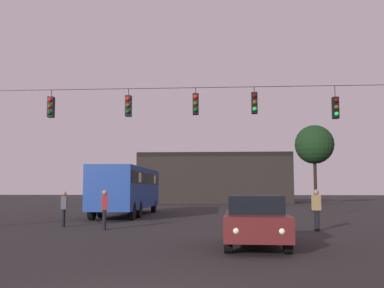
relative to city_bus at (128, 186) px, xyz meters
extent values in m
plane|color=black|center=(4.74, 2.56, -1.87)|extent=(168.00, 168.00, 0.00)
cylinder|color=black|center=(4.74, -8.74, 4.40)|extent=(18.55, 0.02, 0.02)
cylinder|color=black|center=(-1.78, -8.74, 4.23)|extent=(0.03, 0.03, 0.32)
cube|color=black|center=(-1.78, -8.74, 3.59)|extent=(0.26, 0.32, 0.95)
sphere|color=red|center=(-1.78, -8.92, 3.89)|extent=(0.20, 0.20, 0.20)
sphere|color=#5B3D0C|center=(-1.78, -8.92, 3.59)|extent=(0.20, 0.20, 0.20)
sphere|color=#0C4219|center=(-1.78, -8.92, 3.29)|extent=(0.20, 0.20, 0.20)
cylinder|color=black|center=(1.83, -8.74, 4.23)|extent=(0.03, 0.03, 0.32)
cube|color=black|center=(1.83, -8.74, 3.60)|extent=(0.26, 0.32, 0.95)
sphere|color=red|center=(1.83, -8.92, 3.90)|extent=(0.20, 0.20, 0.20)
sphere|color=#5B3D0C|center=(1.83, -8.92, 3.60)|extent=(0.20, 0.20, 0.20)
sphere|color=#0C4219|center=(1.83, -8.92, 3.30)|extent=(0.20, 0.20, 0.20)
cylinder|color=black|center=(4.90, -8.74, 4.25)|extent=(0.03, 0.03, 0.27)
cube|color=black|center=(4.90, -8.74, 3.65)|extent=(0.26, 0.32, 0.95)
sphere|color=red|center=(4.90, -8.92, 3.95)|extent=(0.20, 0.20, 0.20)
sphere|color=#5B3D0C|center=(4.90, -8.92, 3.65)|extent=(0.20, 0.20, 0.20)
sphere|color=#0C4219|center=(4.90, -8.92, 3.35)|extent=(0.20, 0.20, 0.20)
cylinder|color=black|center=(7.53, -8.74, 4.26)|extent=(0.03, 0.03, 0.25)
cube|color=black|center=(7.53, -8.74, 3.66)|extent=(0.26, 0.32, 0.95)
sphere|color=#510A0A|center=(7.53, -8.92, 3.96)|extent=(0.20, 0.20, 0.20)
sphere|color=#5B3D0C|center=(7.53, -8.92, 3.66)|extent=(0.20, 0.20, 0.20)
sphere|color=#1EE04C|center=(7.53, -8.92, 3.36)|extent=(0.20, 0.20, 0.20)
cylinder|color=black|center=(11.07, -8.74, 4.13)|extent=(0.03, 0.03, 0.51)
cube|color=black|center=(11.07, -8.74, 3.40)|extent=(0.26, 0.32, 0.95)
sphere|color=#510A0A|center=(11.07, -8.92, 3.70)|extent=(0.20, 0.20, 0.20)
sphere|color=#5B3D0C|center=(11.07, -8.92, 3.40)|extent=(0.20, 0.20, 0.20)
sphere|color=#1EE04C|center=(11.07, -8.92, 3.10)|extent=(0.20, 0.20, 0.20)
cube|color=navy|center=(0.00, 0.01, -0.12)|extent=(2.58, 11.02, 2.50)
cube|color=black|center=(0.00, 0.01, 0.49)|extent=(2.62, 10.36, 0.70)
cylinder|color=black|center=(-1.14, 3.96, -1.37)|extent=(0.29, 1.00, 1.00)
cylinder|color=black|center=(1.08, 3.98, -1.37)|extent=(0.29, 1.00, 1.00)
cylinder|color=black|center=(-1.09, -2.20, -1.37)|extent=(0.29, 1.00, 1.00)
cylinder|color=black|center=(1.13, -2.18, -1.37)|extent=(0.29, 1.00, 1.00)
cylinder|color=black|center=(-1.08, -4.18, -1.37)|extent=(0.29, 1.00, 1.00)
cylinder|color=black|center=(1.14, -4.16, -1.37)|extent=(0.29, 1.00, 1.00)
cube|color=beige|center=(-0.02, 3.31, 0.49)|extent=(2.57, 0.82, 0.56)
cube|color=beige|center=(0.02, -2.74, 0.49)|extent=(2.57, 0.82, 0.56)
cube|color=#511919|center=(7.08, -15.01, -1.21)|extent=(1.94, 4.36, 0.68)
cube|color=black|center=(7.08, -14.86, -0.61)|extent=(1.66, 2.37, 0.52)
cylinder|color=black|center=(7.82, -16.46, -1.55)|extent=(0.24, 0.65, 0.64)
cylinder|color=black|center=(6.24, -16.40, -1.55)|extent=(0.24, 0.65, 0.64)
cylinder|color=black|center=(7.91, -13.62, -1.55)|extent=(0.24, 0.65, 0.64)
cylinder|color=black|center=(6.33, -13.57, -1.55)|extent=(0.24, 0.65, 0.64)
sphere|color=white|center=(7.58, -17.13, -1.21)|extent=(0.18, 0.18, 0.18)
sphere|color=white|center=(6.43, -17.09, -1.21)|extent=(0.18, 0.18, 0.18)
cylinder|color=black|center=(9.94, -9.88, -1.45)|extent=(0.14, 0.14, 0.84)
cylinder|color=black|center=(9.90, -9.73, -1.45)|extent=(0.14, 0.14, 0.84)
cube|color=#997F4C|center=(9.92, -9.80, -0.72)|extent=(0.34, 0.42, 0.63)
sphere|color=#8C6B51|center=(9.92, -9.80, -0.29)|extent=(0.23, 0.23, 0.23)
cylinder|color=black|center=(-1.14, -8.44, -1.47)|extent=(0.14, 0.14, 0.79)
cylinder|color=black|center=(-1.11, -8.60, -1.47)|extent=(0.14, 0.14, 0.79)
cube|color=#4C4C56|center=(-1.13, -8.52, -0.78)|extent=(0.31, 0.40, 0.59)
sphere|color=#8C6B51|center=(-1.13, -8.52, -0.38)|extent=(0.21, 0.21, 0.21)
cylinder|color=black|center=(1.13, -9.90, -1.45)|extent=(0.14, 0.14, 0.83)
cylinder|color=black|center=(1.07, -9.76, -1.45)|extent=(0.14, 0.14, 0.83)
cube|color=maroon|center=(1.10, -9.83, -0.73)|extent=(0.36, 0.42, 0.62)
sphere|color=#8C6B51|center=(1.10, -9.83, -0.31)|extent=(0.22, 0.22, 0.22)
cube|color=black|center=(5.12, 26.39, 0.77)|extent=(17.52, 9.30, 5.28)
cube|color=black|center=(5.12, 26.39, 3.66)|extent=(17.52, 9.30, 0.50)
cylinder|color=black|center=(16.06, 21.10, 0.63)|extent=(0.34, 0.34, 4.99)
sphere|color=black|center=(16.06, 21.10, 4.60)|extent=(4.22, 4.22, 4.22)
camera|label=1|loc=(6.11, -28.88, -0.12)|focal=42.52mm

